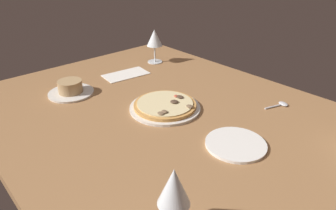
{
  "coord_description": "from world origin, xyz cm",
  "views": [
    {
      "loc": [
        -69.24,
        63.75,
        57.79
      ],
      "look_at": [
        2.75,
        -0.95,
        7.0
      ],
      "focal_mm": 32.47,
      "sensor_mm": 36.0,
      "label": 1
    }
  ],
  "objects_px": {
    "pizza_main": "(165,106)",
    "spoon": "(281,105)",
    "wine_glass_far": "(154,39)",
    "paper_menu": "(126,74)",
    "ramekin_on_saucer": "(71,89)",
    "wine_glass_near": "(174,189)",
    "side_plate": "(236,144)"
  },
  "relations": [
    {
      "from": "ramekin_on_saucer",
      "to": "spoon",
      "type": "relative_size",
      "value": 1.77
    },
    {
      "from": "ramekin_on_saucer",
      "to": "wine_glass_far",
      "type": "distance_m",
      "value": 0.51
    },
    {
      "from": "ramekin_on_saucer",
      "to": "side_plate",
      "type": "relative_size",
      "value": 0.98
    },
    {
      "from": "ramekin_on_saucer",
      "to": "wine_glass_far",
      "type": "relative_size",
      "value": 1.07
    },
    {
      "from": "pizza_main",
      "to": "spoon",
      "type": "height_order",
      "value": "pizza_main"
    },
    {
      "from": "pizza_main",
      "to": "paper_menu",
      "type": "distance_m",
      "value": 0.39
    },
    {
      "from": "side_plate",
      "to": "spoon",
      "type": "height_order",
      "value": "spoon"
    },
    {
      "from": "pizza_main",
      "to": "spoon",
      "type": "bearing_deg",
      "value": -128.59
    },
    {
      "from": "ramekin_on_saucer",
      "to": "wine_glass_far",
      "type": "xyz_separation_m",
      "value": [
        0.06,
        -0.5,
        0.1
      ]
    },
    {
      "from": "ramekin_on_saucer",
      "to": "paper_menu",
      "type": "bearing_deg",
      "value": -85.94
    },
    {
      "from": "ramekin_on_saucer",
      "to": "pizza_main",
      "type": "bearing_deg",
      "value": -150.69
    },
    {
      "from": "wine_glass_far",
      "to": "side_plate",
      "type": "xyz_separation_m",
      "value": [
        -0.74,
        0.3,
        -0.12
      ]
    },
    {
      "from": "wine_glass_far",
      "to": "paper_menu",
      "type": "distance_m",
      "value": 0.25
    },
    {
      "from": "wine_glass_far",
      "to": "paper_menu",
      "type": "bearing_deg",
      "value": 101.63
    },
    {
      "from": "pizza_main",
      "to": "wine_glass_near",
      "type": "distance_m",
      "value": 0.55
    },
    {
      "from": "ramekin_on_saucer",
      "to": "spoon",
      "type": "height_order",
      "value": "ramekin_on_saucer"
    },
    {
      "from": "wine_glass_near",
      "to": "paper_menu",
      "type": "xyz_separation_m",
      "value": [
        0.79,
        -0.43,
        -0.11
      ]
    },
    {
      "from": "pizza_main",
      "to": "ramekin_on_saucer",
      "type": "xyz_separation_m",
      "value": [
        0.36,
        0.2,
        0.01
      ]
    },
    {
      "from": "spoon",
      "to": "side_plate",
      "type": "bearing_deg",
      "value": 97.43
    },
    {
      "from": "wine_glass_far",
      "to": "side_plate",
      "type": "height_order",
      "value": "wine_glass_far"
    },
    {
      "from": "wine_glass_near",
      "to": "side_plate",
      "type": "distance_m",
      "value": 0.38
    },
    {
      "from": "ramekin_on_saucer",
      "to": "paper_menu",
      "type": "distance_m",
      "value": 0.29
    },
    {
      "from": "ramekin_on_saucer",
      "to": "paper_menu",
      "type": "xyz_separation_m",
      "value": [
        0.02,
        -0.29,
        -0.02
      ]
    },
    {
      "from": "pizza_main",
      "to": "wine_glass_far",
      "type": "xyz_separation_m",
      "value": [
        0.42,
        -0.3,
        0.11
      ]
    },
    {
      "from": "ramekin_on_saucer",
      "to": "side_plate",
      "type": "bearing_deg",
      "value": -163.11
    },
    {
      "from": "pizza_main",
      "to": "paper_menu",
      "type": "height_order",
      "value": "pizza_main"
    },
    {
      "from": "wine_glass_far",
      "to": "ramekin_on_saucer",
      "type": "bearing_deg",
      "value": 97.34
    },
    {
      "from": "pizza_main",
      "to": "side_plate",
      "type": "relative_size",
      "value": 1.42
    },
    {
      "from": "spoon",
      "to": "ramekin_on_saucer",
      "type": "bearing_deg",
      "value": 40.78
    },
    {
      "from": "wine_glass_far",
      "to": "spoon",
      "type": "distance_m",
      "value": 0.71
    },
    {
      "from": "wine_glass_near",
      "to": "side_plate",
      "type": "relative_size",
      "value": 0.88
    },
    {
      "from": "wine_glass_near",
      "to": "paper_menu",
      "type": "distance_m",
      "value": 0.91
    }
  ]
}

